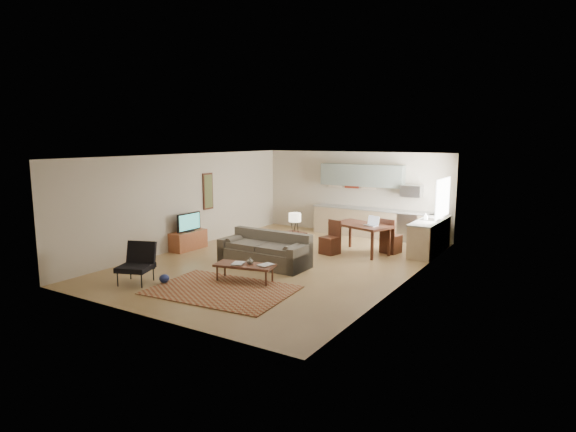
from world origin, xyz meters
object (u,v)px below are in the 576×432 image
Objects in this scene: dining_table at (361,239)px; console_table at (295,245)px; coffee_table at (245,273)px; tv_credenza at (188,240)px; armchair at (135,264)px; sofa at (264,249)px.

console_table is at bearing -117.25° from dining_table.
dining_table reaches higher than coffee_table.
console_table is (3.02, 0.85, 0.07)m from tv_credenza.
armchair reaches higher than coffee_table.
armchair is 1.32× the size of console_table.
console_table is at bearing 15.71° from tv_credenza.
sofa is at bearing -6.06° from tv_credenza.
armchair is at bearing -98.34° from console_table.
dining_table is (3.05, 5.17, -0.03)m from armchair.
tv_credenza is at bearing -148.60° from console_table.
sofa is 1.17m from console_table.
console_table reaches higher than coffee_table.
sofa is at bearing -84.05° from console_table.
coffee_table is 0.82× the size of dining_table.
sofa is 1.78× the size of coffee_table.
tv_credenza is at bearing -135.35° from dining_table.
coffee_table is at bearing -27.14° from tv_credenza.
sofa reaches higher than tv_credenza.
tv_credenza is 1.71× the size of console_table.
tv_credenza is 3.14m from console_table.
sofa is 2.85m from tv_credenza.
sofa reaches higher than console_table.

